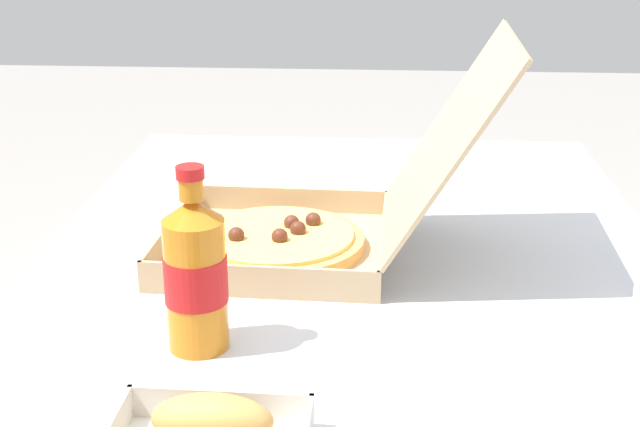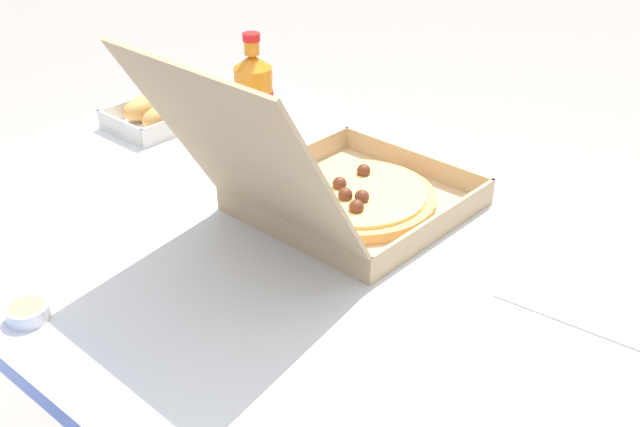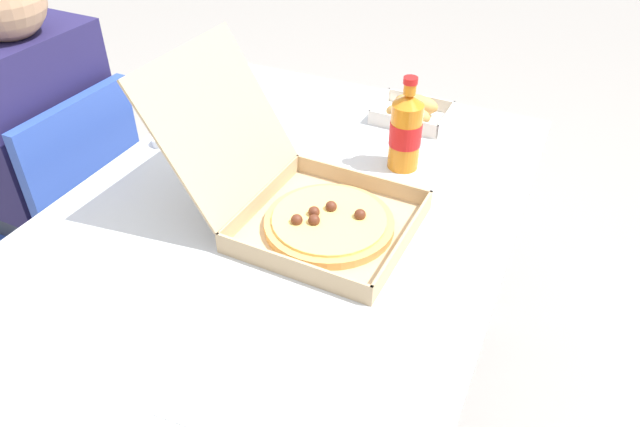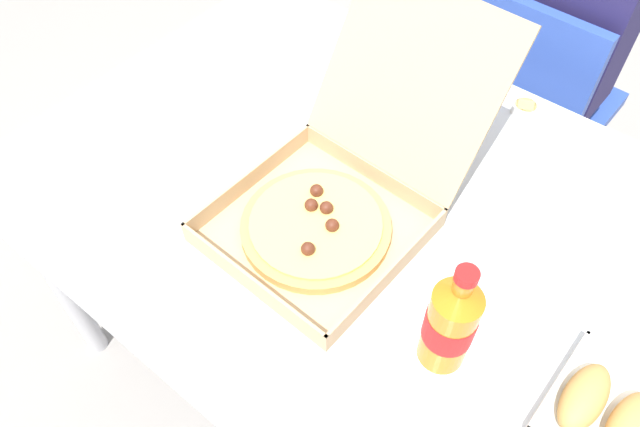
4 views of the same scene
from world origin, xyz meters
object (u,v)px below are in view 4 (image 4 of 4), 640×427
object	(u,v)px
pizza_box_open	(334,199)
dipping_sauce_cup	(525,108)
paper_menu	(161,136)
bread_side_box	(605,414)
diner_person	(555,27)
chair	(522,103)
cola_bottle	(450,323)

from	to	relation	value
pizza_box_open	dipping_sauce_cup	bearing A→B (deg)	73.40
dipping_sauce_cup	pizza_box_open	bearing A→B (deg)	-106.60
paper_menu	dipping_sauce_cup	world-z (taller)	dipping_sauce_cup
bread_side_box	paper_menu	xyz separation A→B (m)	(-0.92, 0.00, -0.02)
diner_person	paper_menu	bearing A→B (deg)	-116.82
bread_side_box	paper_menu	size ratio (longest dim) A/B	0.92
pizza_box_open	paper_menu	size ratio (longest dim) A/B	2.41
chair	cola_bottle	bearing A→B (deg)	-74.43
pizza_box_open	cola_bottle	bearing A→B (deg)	-20.30
dipping_sauce_cup	bread_side_box	bearing A→B (deg)	-53.75
diner_person	dipping_sauce_cup	distance (m)	0.37
chair	pizza_box_open	world-z (taller)	pizza_box_open
chair	dipping_sauce_cup	size ratio (longest dim) A/B	14.82
pizza_box_open	bread_side_box	size ratio (longest dim) A/B	2.62
cola_bottle	pizza_box_open	bearing A→B (deg)	159.70
cola_bottle	dipping_sauce_cup	world-z (taller)	cola_bottle
paper_menu	dipping_sauce_cup	size ratio (longest dim) A/B	3.75
paper_menu	dipping_sauce_cup	xyz separation A→B (m)	(0.54, 0.52, 0.01)
diner_person	paper_menu	xyz separation A→B (m)	(-0.45, -0.88, 0.03)
chair	paper_menu	size ratio (longest dim) A/B	3.95
dipping_sauce_cup	chair	bearing A→B (deg)	107.05
diner_person	pizza_box_open	world-z (taller)	diner_person
cola_bottle	paper_menu	bearing A→B (deg)	175.65
diner_person	bread_side_box	size ratio (longest dim) A/B	5.95
bread_side_box	paper_menu	distance (m)	0.92
bread_side_box	pizza_box_open	bearing A→B (deg)	173.95
paper_menu	pizza_box_open	bearing A→B (deg)	3.52
chair	paper_menu	xyz separation A→B (m)	(-0.44, -0.82, 0.23)
bread_side_box	cola_bottle	distance (m)	0.25
pizza_box_open	paper_menu	bearing A→B (deg)	-172.07
pizza_box_open	chair	bearing A→B (deg)	86.50
cola_bottle	bread_side_box	bearing A→B (deg)	12.71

